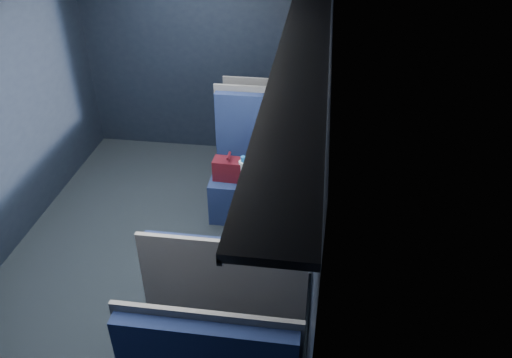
# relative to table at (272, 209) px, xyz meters

# --- Properties ---
(ground) EXTENTS (2.80, 4.20, 0.01)m
(ground) POSITION_rel_table_xyz_m (-1.03, 0.00, -0.67)
(ground) COLOR black
(room_shell) EXTENTS (3.00, 4.40, 2.40)m
(room_shell) POSITION_rel_table_xyz_m (-1.01, 0.00, 0.81)
(room_shell) COLOR black
(room_shell) RESTS_ON ground
(table) EXTENTS (0.62, 1.00, 0.74)m
(table) POSITION_rel_table_xyz_m (0.00, 0.00, 0.00)
(table) COLOR #54565E
(table) RESTS_ON ground
(seat_bay_near) EXTENTS (1.04, 0.62, 1.26)m
(seat_bay_near) POSITION_rel_table_xyz_m (-0.19, 0.87, -0.24)
(seat_bay_near) COLOR #0D173C
(seat_bay_near) RESTS_ON ground
(seat_bay_far) EXTENTS (1.04, 0.62, 1.26)m
(seat_bay_far) POSITION_rel_table_xyz_m (-0.18, -0.87, -0.25)
(seat_bay_far) COLOR #0D173C
(seat_bay_far) RESTS_ON ground
(seat_row_front) EXTENTS (1.04, 0.51, 1.16)m
(seat_row_front) POSITION_rel_table_xyz_m (-0.18, 1.80, -0.25)
(seat_row_front) COLOR #0D173C
(seat_row_front) RESTS_ON ground
(man) EXTENTS (0.53, 0.56, 1.32)m
(man) POSITION_rel_table_xyz_m (0.07, 0.70, 0.06)
(man) COLOR black
(man) RESTS_ON ground
(woman) EXTENTS (0.53, 0.56, 1.32)m
(woman) POSITION_rel_table_xyz_m (0.07, -0.71, 0.06)
(woman) COLOR black
(woman) RESTS_ON ground
(papers) EXTENTS (0.59, 0.83, 0.01)m
(papers) POSITION_rel_table_xyz_m (-0.01, 0.07, 0.08)
(papers) COLOR white
(papers) RESTS_ON table
(laptop) EXTENTS (0.30, 0.34, 0.22)m
(laptop) POSITION_rel_table_xyz_m (0.26, 0.09, 0.14)
(laptop) COLOR silver
(laptop) RESTS_ON table
(bottle_small) EXTENTS (0.06, 0.06, 0.21)m
(bottle_small) POSITION_rel_table_xyz_m (0.30, 0.40, 0.17)
(bottle_small) COLOR silver
(bottle_small) RESTS_ON table
(cup) EXTENTS (0.07, 0.07, 0.09)m
(cup) POSITION_rel_table_xyz_m (0.30, 0.44, 0.12)
(cup) COLOR white
(cup) RESTS_ON table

